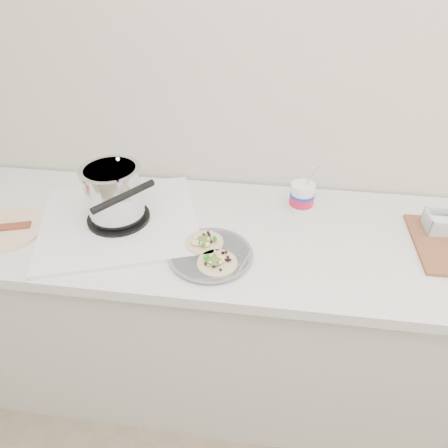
# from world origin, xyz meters

# --- Properties ---
(counter) EXTENTS (2.44, 0.66, 0.90)m
(counter) POSITION_xyz_m (0.00, 1.43, 0.45)
(counter) COLOR beige
(counter) RESTS_ON ground
(stove) EXTENTS (0.68, 0.65, 0.26)m
(stove) POSITION_xyz_m (-0.53, 1.41, 0.99)
(stove) COLOR silver
(stove) RESTS_ON counter
(taco_plate) EXTENTS (0.27, 0.27, 0.04)m
(taco_plate) POSITION_xyz_m (-0.18, 1.27, 0.92)
(taco_plate) COLOR slate
(taco_plate) RESTS_ON counter
(tub) EXTENTS (0.09, 0.09, 0.21)m
(tub) POSITION_xyz_m (0.12, 1.58, 0.97)
(tub) COLOR white
(tub) RESTS_ON counter
(bacon_plate) EXTENTS (0.26, 0.26, 0.02)m
(bacon_plate) POSITION_xyz_m (-0.91, 1.31, 0.91)
(bacon_plate) COLOR #D3B78D
(bacon_plate) RESTS_ON counter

